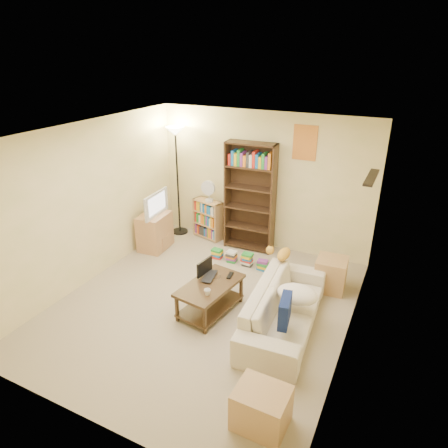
% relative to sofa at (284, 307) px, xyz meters
% --- Properties ---
extents(room, '(4.50, 4.54, 2.52)m').
position_rel_sofa_xyz_m(room, '(-1.19, -0.05, 1.33)').
color(room, tan).
rests_on(room, ground).
extents(sofa, '(2.14, 1.10, 0.59)m').
position_rel_sofa_xyz_m(sofa, '(0.00, 0.00, 0.00)').
color(sofa, beige).
rests_on(sofa, ground).
extents(navy_pillow, '(0.18, 0.40, 0.35)m').
position_rel_sofa_xyz_m(navy_pillow, '(0.13, -0.43, 0.27)').
color(navy_pillow, navy).
rests_on(navy_pillow, sofa).
extents(cream_blanket, '(0.54, 0.39, 0.23)m').
position_rel_sofa_xyz_m(cream_blanket, '(0.14, 0.06, 0.21)').
color(cream_blanket, white).
rests_on(cream_blanket, sofa).
extents(tabby_cat, '(0.47, 0.19, 0.16)m').
position_rel_sofa_xyz_m(tabby_cat, '(-0.32, 0.76, 0.37)').
color(tabby_cat, gold).
rests_on(tabby_cat, sofa).
extents(coffee_table, '(0.70, 1.08, 0.45)m').
position_rel_sofa_xyz_m(coffee_table, '(-1.05, -0.14, -0.00)').
color(coffee_table, '#3D2B17').
rests_on(coffee_table, ground).
extents(laptop, '(0.45, 0.37, 0.03)m').
position_rel_sofa_xyz_m(laptop, '(-1.08, 0.02, 0.17)').
color(laptop, black).
rests_on(laptop, coffee_table).
extents(laptop_screen, '(0.06, 0.33, 0.22)m').
position_rel_sofa_xyz_m(laptop_screen, '(-1.23, 0.04, 0.29)').
color(laptop_screen, white).
rests_on(laptop_screen, laptop).
extents(mug, '(0.13, 0.13, 0.08)m').
position_rel_sofa_xyz_m(mug, '(-0.95, -0.39, 0.19)').
color(mug, silver).
rests_on(mug, coffee_table).
extents(tv_remote, '(0.08, 0.19, 0.02)m').
position_rel_sofa_xyz_m(tv_remote, '(-0.89, 0.18, 0.16)').
color(tv_remote, black).
rests_on(tv_remote, coffee_table).
extents(tv_stand, '(0.49, 0.66, 0.67)m').
position_rel_sofa_xyz_m(tv_stand, '(-2.90, 1.16, 0.04)').
color(tv_stand, '#B07955').
rests_on(tv_stand, ground).
extents(television, '(0.77, 0.21, 0.43)m').
position_rel_sofa_xyz_m(television, '(-2.90, 1.16, 0.59)').
color(television, black).
rests_on(television, tv_stand).
extents(tall_bookshelf, '(0.91, 0.34, 1.99)m').
position_rel_sofa_xyz_m(tall_bookshelf, '(-1.33, 1.94, 0.76)').
color(tall_bookshelf, '#3C2817').
rests_on(tall_bookshelf, ground).
extents(short_bookshelf, '(0.64, 0.39, 0.77)m').
position_rel_sofa_xyz_m(short_bookshelf, '(-2.22, 1.99, 0.09)').
color(short_bookshelf, tan).
rests_on(short_bookshelf, ground).
extents(desk_fan, '(0.28, 0.15, 0.42)m').
position_rel_sofa_xyz_m(desk_fan, '(-2.18, 1.95, 0.71)').
color(desk_fan, silver).
rests_on(desk_fan, short_bookshelf).
extents(floor_lamp, '(0.36, 0.36, 2.13)m').
position_rel_sofa_xyz_m(floor_lamp, '(-2.85, 1.95, 1.41)').
color(floor_lamp, black).
rests_on(floor_lamp, ground).
extents(side_table, '(0.48, 0.48, 0.52)m').
position_rel_sofa_xyz_m(side_table, '(0.36, 1.19, -0.04)').
color(side_table, tan).
rests_on(side_table, ground).
extents(end_cabinet, '(0.53, 0.44, 0.43)m').
position_rel_sofa_xyz_m(end_cabinet, '(0.29, -1.59, -0.08)').
color(end_cabinet, tan).
rests_on(end_cabinet, ground).
extents(book_stacks, '(1.09, 0.19, 0.24)m').
position_rel_sofa_xyz_m(book_stacks, '(-1.22, 1.29, -0.20)').
color(book_stacks, red).
rests_on(book_stacks, ground).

